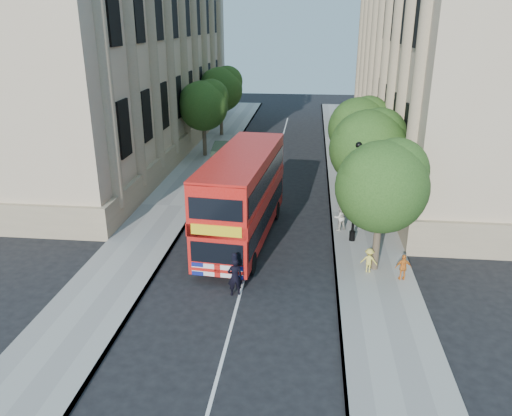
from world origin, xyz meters
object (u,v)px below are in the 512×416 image
(box_van, at_px, (226,168))
(police_constable, at_px, (235,277))
(woman_pedestrian, at_px, (340,217))
(lamp_post, at_px, (355,196))
(double_decker_bus, at_px, (243,195))

(box_van, distance_m, police_constable, 14.41)
(police_constable, bearing_deg, woman_pedestrian, -140.73)
(lamp_post, height_order, police_constable, lamp_post)
(police_constable, distance_m, woman_pedestrian, 8.46)
(lamp_post, distance_m, woman_pedestrian, 2.19)
(lamp_post, xyz_separation_m, box_van, (-7.89, 8.34, -1.20))
(box_van, bearing_deg, double_decker_bus, -80.60)
(double_decker_bus, height_order, box_van, double_decker_bus)
(lamp_post, xyz_separation_m, woman_pedestrian, (-0.60, 1.30, -1.66))
(lamp_post, bearing_deg, double_decker_bus, -176.40)
(lamp_post, relative_size, box_van, 1.07)
(double_decker_bus, height_order, woman_pedestrian, double_decker_bus)
(box_van, xyz_separation_m, police_constable, (2.69, -14.15, -0.48))
(double_decker_bus, distance_m, box_van, 9.07)
(box_van, xyz_separation_m, woman_pedestrian, (7.29, -7.04, -0.46))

